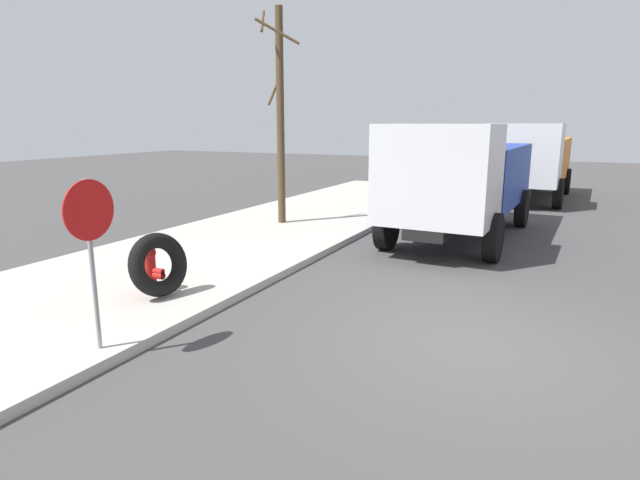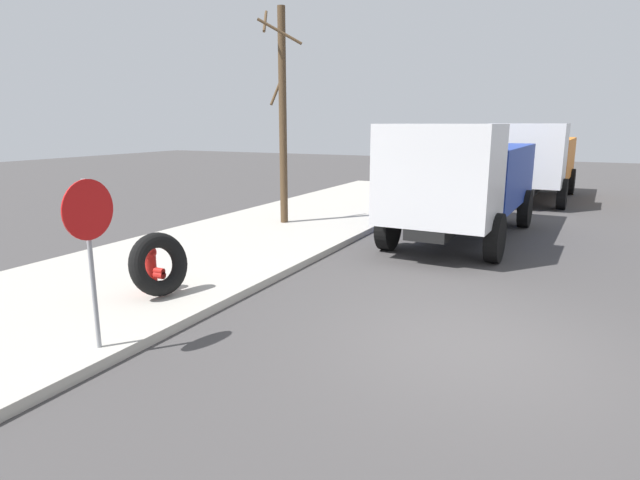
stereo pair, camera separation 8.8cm
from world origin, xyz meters
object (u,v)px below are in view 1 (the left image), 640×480
object	(u,v)px
fire_hydrant	(149,267)
dump_truck_orange	(531,159)
loose_tire	(159,265)
bare_tree	(280,114)
stop_sign	(90,233)
dump_truck_blue	(462,178)

from	to	relation	value
fire_hydrant	dump_truck_orange	distance (m)	16.82
loose_tire	dump_truck_orange	world-z (taller)	dump_truck_orange
dump_truck_orange	bare_tree	bearing A→B (deg)	147.29
stop_sign	bare_tree	xyz separation A→B (m)	(8.76, 2.31, 1.58)
loose_tire	bare_tree	world-z (taller)	bare_tree
stop_sign	dump_truck_orange	world-z (taller)	dump_truck_orange
stop_sign	dump_truck_blue	size ratio (longest dim) A/B	0.31
dump_truck_blue	dump_truck_orange	world-z (taller)	same
fire_hydrant	loose_tire	xyz separation A→B (m)	(-0.15, -0.35, 0.12)
dump_truck_orange	dump_truck_blue	bearing A→B (deg)	173.20
fire_hydrant	stop_sign	bearing A→B (deg)	-151.83
dump_truck_blue	bare_tree	distance (m)	5.33
dump_truck_blue	bare_tree	xyz separation A→B (m)	(-0.75, 5.01, 1.65)
stop_sign	dump_truck_blue	distance (m)	9.88
stop_sign	bare_tree	bearing A→B (deg)	14.77
fire_hydrant	loose_tire	bearing A→B (deg)	-113.15
dump_truck_blue	dump_truck_orange	bearing A→B (deg)	-6.80
stop_sign	bare_tree	distance (m)	9.19
loose_tire	bare_tree	bearing A→B (deg)	12.71
loose_tire	dump_truck_blue	xyz separation A→B (m)	(7.55, -3.48, 0.91)
stop_sign	bare_tree	world-z (taller)	bare_tree
dump_truck_blue	bare_tree	bearing A→B (deg)	98.47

